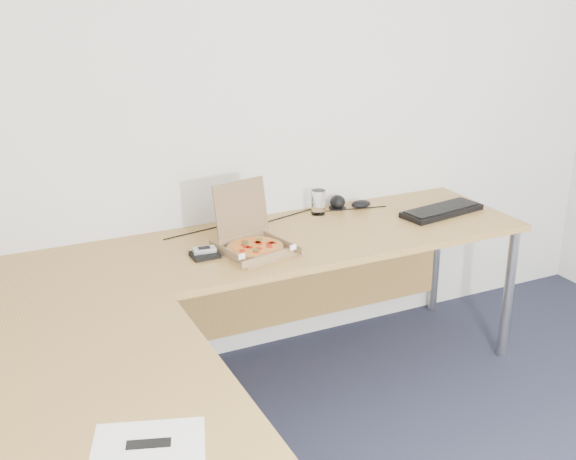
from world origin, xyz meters
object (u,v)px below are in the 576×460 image
desk (235,298)px  wallet (205,255)px  drinking_glass (318,202)px  keyboard (442,211)px  pizza_box (254,244)px

desk → wallet: size_ratio=21.57×
drinking_glass → wallet: 0.76m
keyboard → wallet: size_ratio=3.82×
keyboard → desk: bearing=-171.4°
desk → pizza_box: size_ratio=7.86×
desk → wallet: (0.01, 0.38, 0.04)m
drinking_glass → keyboard: size_ratio=0.28×
keyboard → wallet: 1.27m
desk → keyboard: (1.29, 0.41, 0.04)m
desk → keyboard: size_ratio=5.64×
drinking_glass → wallet: size_ratio=1.08×
pizza_box → wallet: bearing=160.0°
pizza_box → drinking_glass: pizza_box is taller
pizza_box → wallet: (-0.22, 0.03, -0.02)m
pizza_box → wallet: pizza_box is taller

